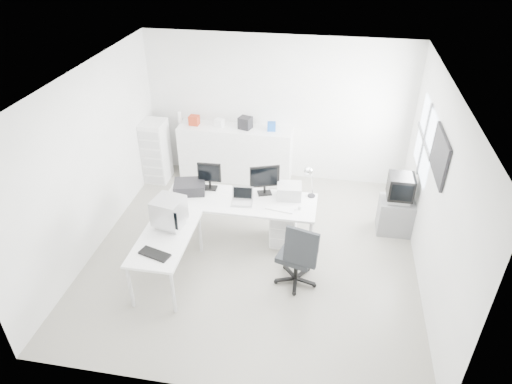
% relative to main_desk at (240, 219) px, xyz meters
% --- Properties ---
extents(floor, '(5.00, 5.00, 0.01)m').
position_rel_main_desk_xyz_m(floor, '(0.28, -0.32, -0.38)').
color(floor, '#B2AEA0').
rests_on(floor, ground).
extents(ceiling, '(5.00, 5.00, 0.01)m').
position_rel_main_desk_xyz_m(ceiling, '(0.28, -0.32, 2.42)').
color(ceiling, white).
rests_on(ceiling, back_wall).
extents(back_wall, '(5.00, 0.02, 2.80)m').
position_rel_main_desk_xyz_m(back_wall, '(0.28, 2.18, 1.02)').
color(back_wall, silver).
rests_on(back_wall, floor).
extents(left_wall, '(0.02, 5.00, 2.80)m').
position_rel_main_desk_xyz_m(left_wall, '(-2.22, -0.32, 1.02)').
color(left_wall, silver).
rests_on(left_wall, floor).
extents(right_wall, '(0.02, 5.00, 2.80)m').
position_rel_main_desk_xyz_m(right_wall, '(2.78, -0.32, 1.02)').
color(right_wall, silver).
rests_on(right_wall, floor).
extents(window, '(0.02, 1.20, 1.10)m').
position_rel_main_desk_xyz_m(window, '(2.76, 0.88, 1.23)').
color(window, white).
rests_on(window, right_wall).
extents(wall_picture, '(0.04, 0.90, 0.60)m').
position_rel_main_desk_xyz_m(wall_picture, '(2.75, -0.22, 1.52)').
color(wall_picture, black).
rests_on(wall_picture, right_wall).
extents(main_desk, '(2.40, 0.80, 0.75)m').
position_rel_main_desk_xyz_m(main_desk, '(0.00, 0.00, 0.00)').
color(main_desk, white).
rests_on(main_desk, floor).
extents(side_desk, '(0.70, 1.40, 0.75)m').
position_rel_main_desk_xyz_m(side_desk, '(-0.85, -1.10, 0.00)').
color(side_desk, white).
rests_on(side_desk, floor).
extents(drawer_pedestal, '(0.40, 0.50, 0.60)m').
position_rel_main_desk_xyz_m(drawer_pedestal, '(0.70, 0.05, -0.08)').
color(drawer_pedestal, white).
rests_on(drawer_pedestal, floor).
extents(inkjet_printer, '(0.57, 0.49, 0.17)m').
position_rel_main_desk_xyz_m(inkjet_printer, '(-0.85, 0.10, 0.46)').
color(inkjet_printer, black).
rests_on(inkjet_printer, main_desk).
extents(lcd_monitor_small, '(0.39, 0.23, 0.48)m').
position_rel_main_desk_xyz_m(lcd_monitor_small, '(-0.55, 0.25, 0.61)').
color(lcd_monitor_small, black).
rests_on(lcd_monitor_small, main_desk).
extents(lcd_monitor_large, '(0.51, 0.34, 0.49)m').
position_rel_main_desk_xyz_m(lcd_monitor_large, '(0.35, 0.25, 0.62)').
color(lcd_monitor_large, black).
rests_on(lcd_monitor_large, main_desk).
extents(laptop, '(0.31, 0.32, 0.20)m').
position_rel_main_desk_xyz_m(laptop, '(0.05, -0.10, 0.47)').
color(laptop, '#B7B7BA').
rests_on(laptop, main_desk).
extents(white_keyboard, '(0.46, 0.21, 0.02)m').
position_rel_main_desk_xyz_m(white_keyboard, '(0.65, -0.15, 0.38)').
color(white_keyboard, white).
rests_on(white_keyboard, main_desk).
extents(white_mouse, '(0.07, 0.07, 0.07)m').
position_rel_main_desk_xyz_m(white_mouse, '(0.95, -0.10, 0.41)').
color(white_mouse, white).
rests_on(white_mouse, main_desk).
extents(laser_printer, '(0.41, 0.36, 0.22)m').
position_rel_main_desk_xyz_m(laser_printer, '(0.75, 0.22, 0.48)').
color(laser_printer, '#BDBDBD').
rests_on(laser_printer, main_desk).
extents(desk_lamp, '(0.19, 0.19, 0.47)m').
position_rel_main_desk_xyz_m(desk_lamp, '(1.10, 0.30, 0.61)').
color(desk_lamp, silver).
rests_on(desk_lamp, main_desk).
extents(crt_monitor, '(0.50, 0.50, 0.49)m').
position_rel_main_desk_xyz_m(crt_monitor, '(-0.85, -0.85, 0.62)').
color(crt_monitor, '#B7B7BA').
rests_on(crt_monitor, side_desk).
extents(black_keyboard, '(0.46, 0.28, 0.03)m').
position_rel_main_desk_xyz_m(black_keyboard, '(-0.85, -1.50, 0.39)').
color(black_keyboard, black).
rests_on(black_keyboard, side_desk).
extents(office_chair, '(0.78, 0.78, 1.09)m').
position_rel_main_desk_xyz_m(office_chair, '(1.00, -0.87, 0.17)').
color(office_chair, '#27292C').
rests_on(office_chair, floor).
extents(tv_cabinet, '(0.55, 0.45, 0.60)m').
position_rel_main_desk_xyz_m(tv_cabinet, '(2.50, 0.64, -0.07)').
color(tv_cabinet, slate).
rests_on(tv_cabinet, floor).
extents(crt_tv, '(0.50, 0.48, 0.45)m').
position_rel_main_desk_xyz_m(crt_tv, '(2.50, 0.64, 0.45)').
color(crt_tv, black).
rests_on(crt_tv, tv_cabinet).
extents(sideboard, '(2.19, 0.55, 1.09)m').
position_rel_main_desk_xyz_m(sideboard, '(-0.49, 1.92, 0.17)').
color(sideboard, white).
rests_on(sideboard, floor).
extents(clutter_box_a, '(0.19, 0.17, 0.18)m').
position_rel_main_desk_xyz_m(clutter_box_a, '(-1.29, 1.92, 0.81)').
color(clutter_box_a, '#AC3218').
rests_on(clutter_box_a, sideboard).
extents(clutter_box_b, '(0.19, 0.17, 0.15)m').
position_rel_main_desk_xyz_m(clutter_box_b, '(-0.79, 1.92, 0.80)').
color(clutter_box_b, white).
rests_on(clutter_box_b, sideboard).
extents(clutter_box_c, '(0.28, 0.26, 0.23)m').
position_rel_main_desk_xyz_m(clutter_box_c, '(-0.29, 1.92, 0.83)').
color(clutter_box_c, black).
rests_on(clutter_box_c, sideboard).
extents(clutter_box_d, '(0.17, 0.16, 0.16)m').
position_rel_main_desk_xyz_m(clutter_box_d, '(0.21, 1.92, 0.80)').
color(clutter_box_d, '#174CA3').
rests_on(clutter_box_d, sideboard).
extents(clutter_bottle, '(0.07, 0.07, 0.22)m').
position_rel_main_desk_xyz_m(clutter_bottle, '(-1.59, 1.96, 0.83)').
color(clutter_bottle, white).
rests_on(clutter_bottle, sideboard).
extents(filing_cabinet, '(0.43, 0.51, 1.23)m').
position_rel_main_desk_xyz_m(filing_cabinet, '(-2.00, 1.61, 0.24)').
color(filing_cabinet, white).
rests_on(filing_cabinet, floor).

